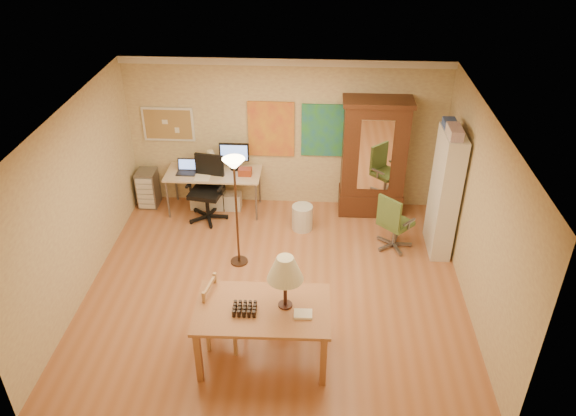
# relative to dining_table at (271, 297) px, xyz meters

# --- Properties ---
(floor) EXTENTS (5.50, 5.50, 0.00)m
(floor) POSITION_rel_dining_table_xyz_m (-0.06, 1.38, -0.97)
(floor) COLOR #AA643C
(floor) RESTS_ON ground
(crown_molding) EXTENTS (5.50, 0.08, 0.12)m
(crown_molding) POSITION_rel_dining_table_xyz_m (-0.06, 3.84, 1.67)
(crown_molding) COLOR white
(crown_molding) RESTS_ON floor
(corkboard) EXTENTS (0.90, 0.04, 0.62)m
(corkboard) POSITION_rel_dining_table_xyz_m (-2.11, 3.85, 0.53)
(corkboard) COLOR tan
(corkboard) RESTS_ON floor
(art_panel_left) EXTENTS (0.80, 0.04, 1.00)m
(art_panel_left) POSITION_rel_dining_table_xyz_m (-0.31, 3.85, 0.48)
(art_panel_left) COLOR yellow
(art_panel_left) RESTS_ON floor
(art_panel_right) EXTENTS (0.75, 0.04, 0.95)m
(art_panel_right) POSITION_rel_dining_table_xyz_m (0.59, 3.85, 0.48)
(art_panel_right) COLOR teal
(art_panel_right) RESTS_ON floor
(dining_table) EXTENTS (1.65, 1.01, 1.53)m
(dining_table) POSITION_rel_dining_table_xyz_m (0.00, 0.00, 0.00)
(dining_table) COLOR brown
(dining_table) RESTS_ON floor
(ladder_chair_back) EXTENTS (0.47, 0.45, 0.88)m
(ladder_chair_back) POSITION_rel_dining_table_xyz_m (0.09, 0.70, -0.56)
(ladder_chair_back) COLOR tan
(ladder_chair_back) RESTS_ON floor
(ladder_chair_left) EXTENTS (0.50, 0.51, 0.96)m
(ladder_chair_left) POSITION_rel_dining_table_xyz_m (-0.64, 0.21, -0.52)
(ladder_chair_left) COLOR tan
(ladder_chair_left) RESTS_ON floor
(torchiere_lamp) EXTENTS (0.33, 0.33, 1.81)m
(torchiere_lamp) POSITION_rel_dining_table_xyz_m (-0.68, 1.94, 0.49)
(torchiere_lamp) COLOR #41291A
(torchiere_lamp) RESTS_ON floor
(computer_desk) EXTENTS (1.66, 0.72, 1.25)m
(computer_desk) POSITION_rel_dining_table_xyz_m (-1.28, 3.54, -0.51)
(computer_desk) COLOR #CBB194
(computer_desk) RESTS_ON floor
(office_chair_black) EXTENTS (0.71, 0.71, 1.15)m
(office_chair_black) POSITION_rel_dining_table_xyz_m (-1.39, 3.22, -0.66)
(office_chair_black) COLOR black
(office_chair_black) RESTS_ON floor
(office_chair_green) EXTENTS (0.63, 0.63, 0.99)m
(office_chair_green) POSITION_rel_dining_table_xyz_m (1.77, 2.50, -0.71)
(office_chair_green) COLOR slate
(office_chair_green) RESTS_ON floor
(drawer_cart) EXTENTS (0.34, 0.41, 0.68)m
(drawer_cart) POSITION_rel_dining_table_xyz_m (-2.56, 3.61, -0.63)
(drawer_cart) COLOR slate
(drawer_cart) RESTS_ON floor
(armoire) EXTENTS (1.16, 0.55, 2.12)m
(armoire) POSITION_rel_dining_table_xyz_m (1.47, 3.62, -0.04)
(armoire) COLOR #3A240F
(armoire) RESTS_ON floor
(bookshelf) EXTENTS (0.31, 0.81, 2.04)m
(bookshelf) POSITION_rel_dining_table_xyz_m (2.49, 2.54, 0.04)
(bookshelf) COLOR white
(bookshelf) RESTS_ON floor
(wastebin) EXTENTS (0.36, 0.36, 0.44)m
(wastebin) POSITION_rel_dining_table_xyz_m (0.28, 2.97, -0.75)
(wastebin) COLOR silver
(wastebin) RESTS_ON floor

